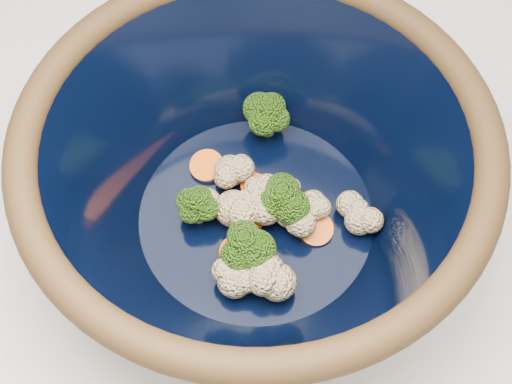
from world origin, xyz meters
The scene contains 2 objects.
mixing_bowl centered at (-0.11, 0.06, 0.99)m, with size 0.40×0.40×0.17m.
vegetable_pile centered at (-0.11, 0.06, 0.96)m, with size 0.18×0.20×0.06m.
Camera 1 is at (0.02, -0.24, 1.51)m, focal length 50.00 mm.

